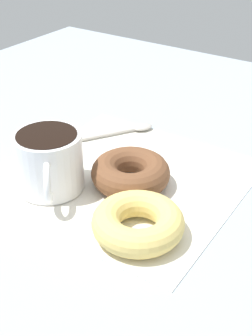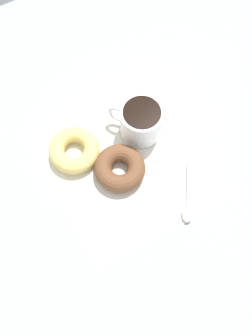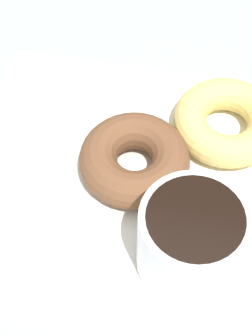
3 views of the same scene
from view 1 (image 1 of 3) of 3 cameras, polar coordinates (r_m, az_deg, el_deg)
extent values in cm
cube|color=#99A8B7|center=(70.74, -0.88, -1.72)|extent=(120.00, 120.00, 2.00)
cube|color=white|center=(69.02, 0.00, -1.52)|extent=(32.79, 32.79, 0.30)
cylinder|color=white|center=(66.13, -9.36, 0.80)|extent=(9.55, 9.55, 8.34)
cylinder|color=black|center=(64.20, -9.66, 3.83)|extent=(8.35, 8.35, 0.60)
torus|color=white|center=(61.69, -9.46, -1.70)|extent=(4.32, 4.80, 5.57)
torus|color=brown|center=(66.86, 0.56, -0.57)|extent=(11.36, 11.36, 3.93)
torus|color=#E5C66B|center=(57.89, 1.48, -6.65)|extent=(11.55, 11.55, 3.57)
ellipsoid|color=#B7B2A8|center=(82.87, 2.02, 5.04)|extent=(3.97, 4.33, 0.90)
cylinder|color=#B7B2A8|center=(80.52, -2.57, 4.04)|extent=(6.89, 10.21, 0.56)
camera|label=2|loc=(0.87, 34.52, 56.26)|focal=40.00mm
camera|label=3|loc=(0.77, -28.67, 37.17)|focal=60.00mm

